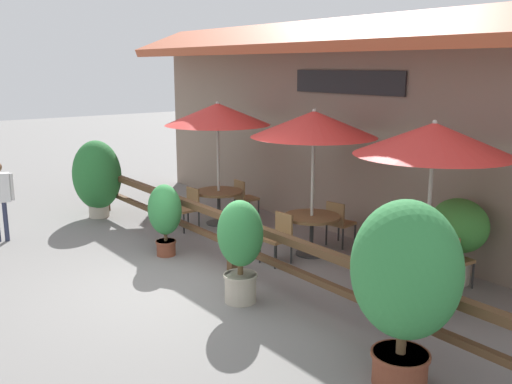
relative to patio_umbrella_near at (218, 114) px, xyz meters
The scene contains 20 objects.
ground_plane 4.29m from the patio_umbrella_near, 44.08° to the right, with size 60.00×60.00×0.00m, color slate.
building_facade 3.05m from the patio_umbrella_near, 31.58° to the left, with size 14.28×1.49×4.23m.
patio_railing 3.39m from the patio_umbrella_near, 29.40° to the right, with size 10.40×0.14×0.95m.
patio_umbrella_near is the anchor object (origin of this frame).
dining_table_near 1.75m from the patio_umbrella_near, 90.00° to the right, with size 1.01×1.01×0.72m.
chair_near_streetside 1.99m from the patio_umbrella_near, 92.99° to the right, with size 0.46×0.46×0.85m.
chair_near_wallside 1.99m from the patio_umbrella_near, 96.42° to the left, with size 0.44×0.44×0.85m.
patio_umbrella_middle 2.69m from the patio_umbrella_near, ahead, with size 2.18×2.18×2.59m.
dining_table_middle 3.21m from the patio_umbrella_near, ahead, with size 1.01×1.01×0.72m.
chair_middle_streetside 3.29m from the patio_umbrella_near, 11.76° to the right, with size 0.45×0.45×0.85m.
chair_middle_wallside 3.35m from the patio_umbrella_near, 19.27° to the left, with size 0.47×0.47×0.85m.
patio_umbrella_far 5.16m from the patio_umbrella_near, ahead, with size 2.18×2.18×2.59m.
dining_table_far 5.45m from the patio_umbrella_near, ahead, with size 1.01×1.01×0.72m.
chair_far_streetside 5.45m from the patio_umbrella_near, ahead, with size 0.48×0.48×0.85m.
chair_far_wallside 5.52m from the patio_umbrella_near, ahead, with size 0.46×0.46×0.85m.
potted_plant_tall_tropical 3.11m from the patio_umbrella_near, 139.17° to the right, with size 1.15×1.04×1.71m.
potted_plant_broad_leaf 6.79m from the patio_umbrella_near, 17.17° to the right, with size 1.17×1.05×2.01m.
potted_plant_entrance_palm 4.40m from the patio_umbrella_near, 29.47° to the right, with size 0.69×0.62×1.49m.
potted_plant_corner_fern 2.71m from the patio_umbrella_near, 58.78° to the right, with size 0.64×0.58×1.29m.
potted_plant_small_flowering 5.36m from the patio_umbrella_near, 11.65° to the left, with size 0.92×0.83×1.34m.
Camera 1 is at (7.22, -3.98, 3.31)m, focal length 40.00 mm.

